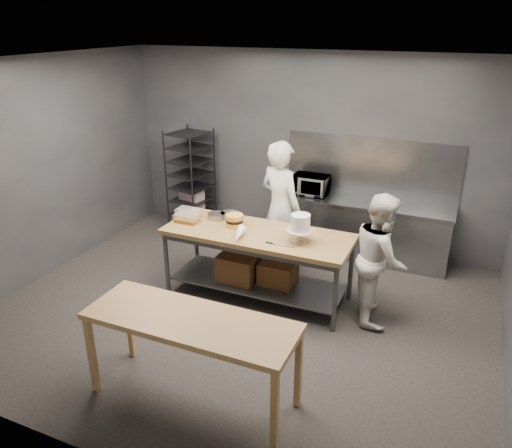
{
  "coord_description": "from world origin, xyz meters",
  "views": [
    {
      "loc": [
        2.31,
        -4.84,
        3.44
      ],
      "look_at": [
        0.02,
        0.41,
        1.05
      ],
      "focal_mm": 35.0,
      "sensor_mm": 36.0,
      "label": 1
    }
  ],
  "objects_px": {
    "near_counter": "(191,327)",
    "layer_cake": "(235,220)",
    "microwave": "(311,185)",
    "chef_right": "(380,258)",
    "chef_behind": "(281,208)",
    "speed_rack": "(191,182)",
    "work_table": "(257,256)",
    "frosted_cake_stand": "(300,225)"
  },
  "relations": [
    {
      "from": "near_counter",
      "to": "layer_cake",
      "type": "height_order",
      "value": "layer_cake"
    },
    {
      "from": "microwave",
      "to": "layer_cake",
      "type": "xyz_separation_m",
      "value": [
        -0.49,
        -1.66,
        -0.05
      ]
    },
    {
      "from": "microwave",
      "to": "layer_cake",
      "type": "bearing_deg",
      "value": -106.57
    },
    {
      "from": "chef_right",
      "to": "chef_behind",
      "type": "bearing_deg",
      "value": 49.67
    },
    {
      "from": "speed_rack",
      "to": "microwave",
      "type": "xyz_separation_m",
      "value": [
        2.08,
        0.08,
        0.19
      ]
    },
    {
      "from": "work_table",
      "to": "chef_behind",
      "type": "height_order",
      "value": "chef_behind"
    },
    {
      "from": "near_counter",
      "to": "frosted_cake_stand",
      "type": "distance_m",
      "value": 2.01
    },
    {
      "from": "work_table",
      "to": "layer_cake",
      "type": "distance_m",
      "value": 0.55
    },
    {
      "from": "work_table",
      "to": "near_counter",
      "type": "distance_m",
      "value": 2.04
    },
    {
      "from": "chef_behind",
      "to": "frosted_cake_stand",
      "type": "distance_m",
      "value": 1.06
    },
    {
      "from": "work_table",
      "to": "speed_rack",
      "type": "distance_m",
      "value": 2.54
    },
    {
      "from": "chef_behind",
      "to": "microwave",
      "type": "bearing_deg",
      "value": -75.17
    },
    {
      "from": "work_table",
      "to": "near_counter",
      "type": "height_order",
      "value": "work_table"
    },
    {
      "from": "speed_rack",
      "to": "frosted_cake_stand",
      "type": "height_order",
      "value": "speed_rack"
    },
    {
      "from": "near_counter",
      "to": "microwave",
      "type": "xyz_separation_m",
      "value": [
        -0.06,
        3.73,
        0.24
      ]
    },
    {
      "from": "work_table",
      "to": "microwave",
      "type": "xyz_separation_m",
      "value": [
        0.16,
        1.72,
        0.48
      ]
    },
    {
      "from": "microwave",
      "to": "layer_cake",
      "type": "height_order",
      "value": "microwave"
    },
    {
      "from": "work_table",
      "to": "speed_rack",
      "type": "relative_size",
      "value": 1.37
    },
    {
      "from": "work_table",
      "to": "microwave",
      "type": "relative_size",
      "value": 4.43
    },
    {
      "from": "near_counter",
      "to": "microwave",
      "type": "relative_size",
      "value": 3.69
    },
    {
      "from": "near_counter",
      "to": "speed_rack",
      "type": "distance_m",
      "value": 4.23
    },
    {
      "from": "chef_behind",
      "to": "layer_cake",
      "type": "bearing_deg",
      "value": 87.68
    },
    {
      "from": "microwave",
      "to": "layer_cake",
      "type": "relative_size",
      "value": 2.4
    },
    {
      "from": "speed_rack",
      "to": "chef_behind",
      "type": "relative_size",
      "value": 0.91
    },
    {
      "from": "chef_behind",
      "to": "layer_cake",
      "type": "height_order",
      "value": "chef_behind"
    },
    {
      "from": "frosted_cake_stand",
      "to": "layer_cake",
      "type": "bearing_deg",
      "value": 172.37
    },
    {
      "from": "chef_right",
      "to": "microwave",
      "type": "height_order",
      "value": "chef_right"
    },
    {
      "from": "speed_rack",
      "to": "near_counter",
      "type": "bearing_deg",
      "value": -59.64
    },
    {
      "from": "work_table",
      "to": "layer_cake",
      "type": "height_order",
      "value": "layer_cake"
    },
    {
      "from": "chef_behind",
      "to": "microwave",
      "type": "xyz_separation_m",
      "value": [
        0.14,
        0.92,
        0.09
      ]
    },
    {
      "from": "microwave",
      "to": "frosted_cake_stand",
      "type": "distance_m",
      "value": 1.84
    },
    {
      "from": "work_table",
      "to": "speed_rack",
      "type": "xyz_separation_m",
      "value": [
        -1.92,
        1.64,
        0.28
      ]
    },
    {
      "from": "near_counter",
      "to": "chef_behind",
      "type": "height_order",
      "value": "chef_behind"
    },
    {
      "from": "frosted_cake_stand",
      "to": "near_counter",
      "type": "bearing_deg",
      "value": -101.17
    },
    {
      "from": "speed_rack",
      "to": "microwave",
      "type": "relative_size",
      "value": 3.23
    },
    {
      "from": "frosted_cake_stand",
      "to": "layer_cake",
      "type": "xyz_separation_m",
      "value": [
        -0.94,
        0.13,
        -0.14
      ]
    },
    {
      "from": "speed_rack",
      "to": "microwave",
      "type": "height_order",
      "value": "speed_rack"
    },
    {
      "from": "speed_rack",
      "to": "frosted_cake_stand",
      "type": "distance_m",
      "value": 3.06
    },
    {
      "from": "chef_behind",
      "to": "near_counter",
      "type": "bearing_deg",
      "value": 117.4
    },
    {
      "from": "chef_right",
      "to": "frosted_cake_stand",
      "type": "xyz_separation_m",
      "value": [
        -0.94,
        -0.19,
        0.34
      ]
    },
    {
      "from": "work_table",
      "to": "chef_behind",
      "type": "xyz_separation_m",
      "value": [
        0.02,
        0.79,
        0.39
      ]
    },
    {
      "from": "speed_rack",
      "to": "layer_cake",
      "type": "xyz_separation_m",
      "value": [
        1.59,
        -1.58,
        0.14
      ]
    }
  ]
}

